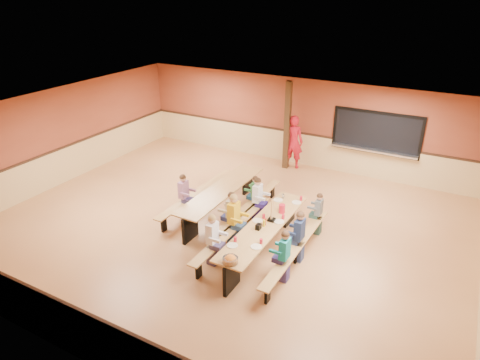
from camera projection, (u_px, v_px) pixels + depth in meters
The scene contains 23 objects.
ground at pixel (227, 226), 11.30m from camera, with size 12.00×12.00×0.00m, color #9E663C.
room_envelope at pixel (226, 203), 11.01m from camera, with size 12.04×10.04×3.02m.
kitchen_pass_through at pixel (376, 135), 13.50m from camera, with size 2.78×0.28×1.38m.
structural_post at pixel (287, 126), 14.27m from camera, with size 0.18×0.18×3.00m, color #322010.
cafeteria_table_main at pixel (264, 233), 10.00m from camera, with size 1.91×3.70×0.74m.
cafeteria_table_second at pixel (222, 196), 11.74m from camera, with size 1.91×3.70×0.74m.
seated_child_white_left at pixel (213, 240), 9.55m from camera, with size 0.39×0.32×1.24m, color white, non-canonical shape.
seated_adult_yellow at pixel (234, 219), 10.31m from camera, with size 0.42×0.34×1.31m, color yellow, non-canonical shape.
seated_child_grey_left at pixel (257, 200), 11.35m from camera, with size 0.38×0.31×1.23m, color white, non-canonical shape.
seated_child_teal_right at pixel (284, 256), 9.01m from camera, with size 0.37×0.30×1.20m, color teal, non-canonical shape.
seated_child_navy_right at pixel (299, 237), 9.67m from camera, with size 0.39×0.32×1.25m, color #1C2A4E, non-canonical shape.
seated_child_char_right at pixel (318, 214), 10.75m from camera, with size 0.32×0.27×1.12m, color #545C5F, non-canonical shape.
seated_child_purple_sec at pixel (184, 196), 11.56m from camera, with size 0.37×0.31×1.22m, color #9F6993, non-canonical shape.
seated_child_green_sec at pixel (255, 196), 11.67m from camera, with size 0.33×0.27×1.13m, color #31783F, non-canonical shape.
seated_child_tan_sec at pixel (231, 215), 10.61m from camera, with size 0.37×0.31×1.22m, color beige, non-canonical shape.
standing_woman at pixel (293, 142), 14.55m from camera, with size 0.68×0.44×1.86m, color red.
punch_pitcher at pixel (282, 209), 10.40m from camera, with size 0.16×0.16×0.22m, color red.
chip_bowl at pixel (230, 260), 8.55m from camera, with size 0.32×0.32×0.15m, color orange, non-canonical shape.
napkin_dispenser at pixel (258, 227), 9.72m from camera, with size 0.10×0.14×0.13m, color black.
condiment_mustard at pixel (264, 223), 9.82m from camera, with size 0.06×0.06×0.17m, color yellow.
condiment_ketchup at pixel (265, 222), 9.88m from camera, with size 0.06×0.06×0.17m, color #B2140F.
table_paddle at pixel (272, 216), 10.04m from camera, with size 0.16×0.16×0.56m.
place_settings at pixel (265, 223), 9.89m from camera, with size 0.65×3.30×0.11m, color beige, non-canonical shape.
Camera 1 is at (4.98, -8.39, 5.85)m, focal length 32.00 mm.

